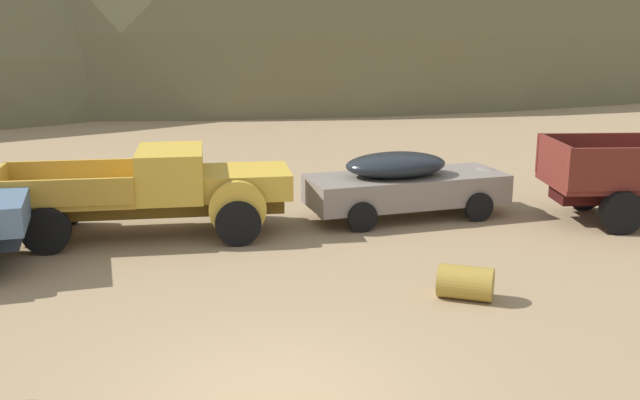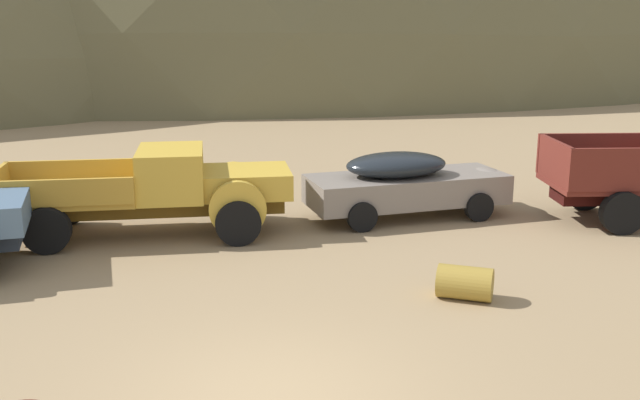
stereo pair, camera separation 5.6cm
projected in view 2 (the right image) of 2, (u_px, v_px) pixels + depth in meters
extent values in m
plane|color=#937A56|center=(271.00, 399.00, 9.35)|extent=(300.00, 300.00, 0.00)
ellipsoid|color=brown|center=(287.00, 65.00, 71.48)|extent=(96.00, 75.23, 55.66)
cube|color=#B7B2A8|center=(24.00, 212.00, 13.99)|extent=(0.16, 1.27, 0.44)
cube|color=brown|center=(146.00, 205.00, 16.21)|extent=(6.04, 2.13, 0.36)
cube|color=gold|center=(247.00, 182.00, 16.42)|extent=(2.19, 2.07, 0.55)
cube|color=#B7B2A8|center=(286.00, 181.00, 16.55)|extent=(0.31, 1.18, 0.44)
cylinder|color=gold|center=(238.00, 209.00, 15.48)|extent=(1.21, 0.41, 1.20)
cylinder|color=gold|center=(234.00, 187.00, 17.45)|extent=(1.21, 0.41, 1.20)
cube|color=gold|center=(171.00, 173.00, 16.12)|extent=(1.75, 2.23, 1.05)
cube|color=black|center=(200.00, 162.00, 16.16)|extent=(0.38, 1.67, 0.59)
cube|color=#B5882D|center=(68.00, 197.00, 15.92)|extent=(3.37, 2.63, 0.12)
cube|color=#B5882D|center=(57.00, 193.00, 14.84)|extent=(2.98, 0.69, 0.55)
cube|color=#B5882D|center=(75.00, 172.00, 16.84)|extent=(2.98, 0.69, 0.55)
cylinder|color=black|center=(238.00, 223.00, 15.49)|extent=(1.00, 0.46, 0.96)
cylinder|color=black|center=(234.00, 198.00, 17.57)|extent=(1.00, 0.46, 0.96)
cylinder|color=black|center=(47.00, 230.00, 14.95)|extent=(1.00, 0.46, 0.96)
cylinder|color=black|center=(66.00, 204.00, 17.03)|extent=(1.00, 0.46, 0.96)
cube|color=slate|center=(407.00, 189.00, 17.64)|extent=(4.76, 1.93, 0.68)
ellipsoid|color=black|center=(396.00, 165.00, 17.41)|extent=(2.50, 1.64, 0.57)
ellipsoid|color=slate|center=(486.00, 180.00, 18.24)|extent=(1.09, 1.44, 0.61)
cylinder|color=black|center=(479.00, 207.00, 17.34)|extent=(0.69, 0.23, 0.68)
cylinder|color=black|center=(445.00, 191.00, 18.96)|extent=(0.69, 0.23, 0.68)
cylinder|color=black|center=(362.00, 217.00, 16.49)|extent=(0.69, 0.23, 0.68)
cylinder|color=black|center=(337.00, 199.00, 18.11)|extent=(0.69, 0.23, 0.68)
cube|color=maroon|center=(614.00, 183.00, 17.23)|extent=(3.48, 2.84, 0.12)
cube|color=maroon|center=(637.00, 170.00, 16.10)|extent=(2.90, 0.98, 0.95)
cube|color=maroon|center=(598.00, 153.00, 18.09)|extent=(2.90, 0.98, 0.95)
cube|color=maroon|center=(555.00, 161.00, 17.03)|extent=(0.70, 1.99, 0.95)
cylinder|color=black|center=(622.00, 213.00, 16.28)|extent=(1.00, 0.55, 0.96)
cylinder|color=black|center=(584.00, 191.00, 18.35)|extent=(1.00, 0.55, 0.96)
cylinder|color=olive|center=(465.00, 283.00, 12.57)|extent=(1.08, 1.02, 0.58)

